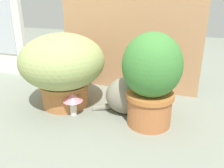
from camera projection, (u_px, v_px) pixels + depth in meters
ground_plane at (89, 120)px, 1.27m from camera, size 6.00×6.00×0.00m
cardboard_backdrop at (129, 19)px, 1.53m from camera, size 0.97×0.03×0.98m
window_panel_white at (3, 27)px, 1.90m from camera, size 0.39×0.05×0.77m
grass_planter at (63, 66)px, 1.36m from camera, size 0.49×0.49×0.44m
leafy_planter at (151, 77)px, 1.14m from camera, size 0.29×0.29×0.48m
cat at (132, 93)px, 1.31m from camera, size 0.39×0.25×0.32m
mushroom_ornament_pink at (73, 99)px, 1.29m from camera, size 0.11×0.11×0.14m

